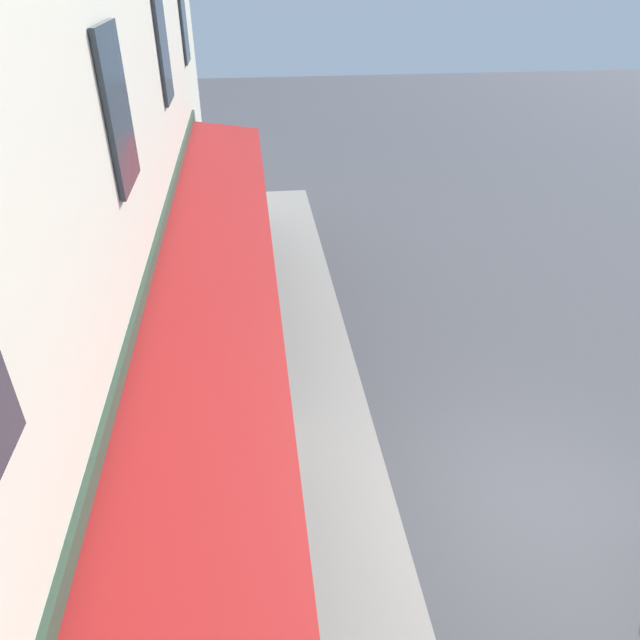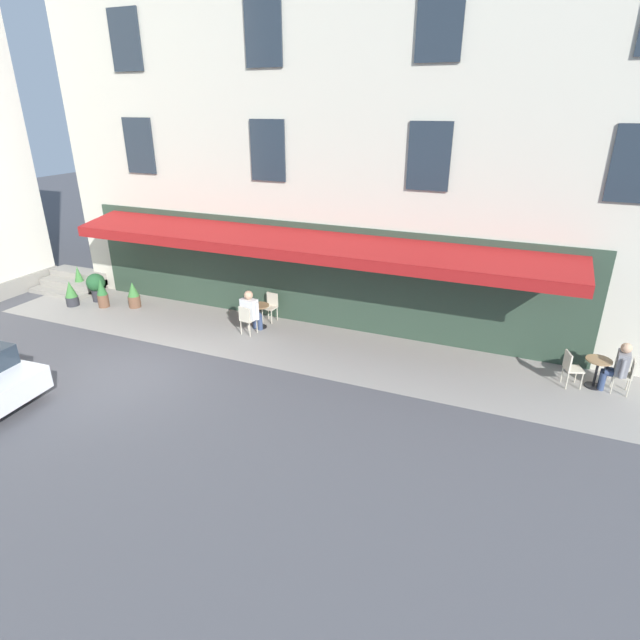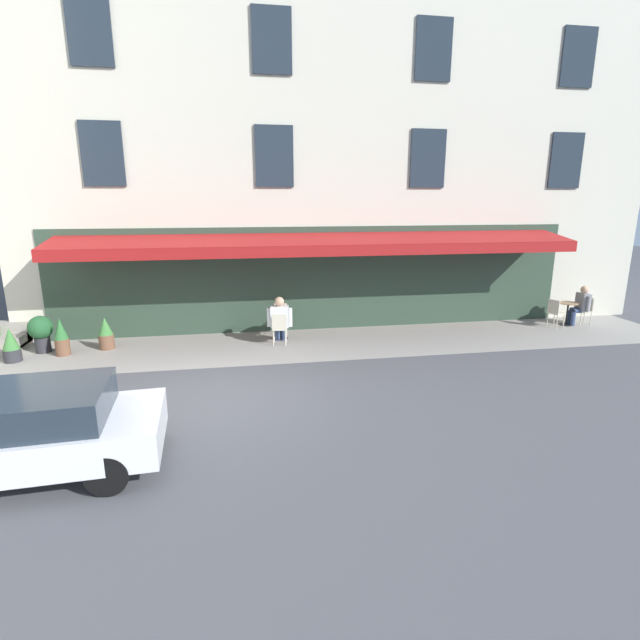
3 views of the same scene
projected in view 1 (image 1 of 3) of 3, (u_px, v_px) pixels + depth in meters
ground_plane at (526, 509)px, 8.20m from camera, size 70.00×70.00×0.00m
sidewalk_cafe_terrace at (273, 384)px, 10.59m from camera, size 20.50×3.20×0.01m
cafe_table_near_entrance at (237, 426)px, 8.94m from camera, size 0.60×0.60×0.75m
cafe_chair_cream_facing_street at (278, 424)px, 8.89m from camera, size 0.46×0.46×0.91m
cafe_chair_cream_kerbside at (195, 424)px, 8.90m from camera, size 0.43×0.43×0.91m
cafe_table_mid_terrace at (237, 206)px, 16.81m from camera, size 0.60×0.60×0.75m
cafe_chair_cream_back_row at (244, 211)px, 16.29m from camera, size 0.51×0.51×0.91m
cafe_chair_cream_by_window at (239, 196)px, 17.31m from camera, size 0.43×0.43×0.91m
seated_patron_in_white at (263, 415)px, 8.81m from camera, size 0.70×0.63×1.36m
seated_companion_in_grey at (238, 194)px, 17.05m from camera, size 0.56×0.65×1.29m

